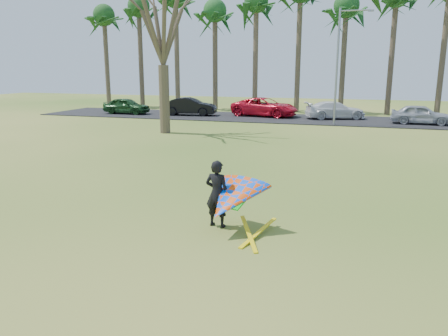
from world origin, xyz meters
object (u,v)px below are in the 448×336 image
(car_2, at_px, (265,107))
(kite_flyer, at_px, (229,198))
(car_0, at_px, (126,106))
(car_1, at_px, (190,106))
(streetlight, at_px, (340,61))
(car_4, at_px, (421,114))
(car_3, at_px, (335,110))
(bare_tree_left, at_px, (162,19))

(car_2, height_order, kite_flyer, kite_flyer)
(car_0, xyz_separation_m, car_1, (5.80, 0.56, 0.04))
(streetlight, bearing_deg, car_1, 167.50)
(car_4, bearing_deg, car_0, 93.31)
(car_2, distance_m, kite_flyer, 26.47)
(streetlight, xyz_separation_m, car_3, (-0.33, 3.72, -3.72))
(streetlight, distance_m, car_4, 7.19)
(car_2, bearing_deg, car_1, 110.80)
(kite_flyer, bearing_deg, car_3, 87.77)
(bare_tree_left, bearing_deg, car_4, 29.76)
(car_4, distance_m, kite_flyer, 25.31)
(car_4, height_order, kite_flyer, kite_flyer)
(car_0, distance_m, kite_flyer, 29.60)
(streetlight, bearing_deg, car_3, 95.05)
(bare_tree_left, height_order, streetlight, bare_tree_left)
(car_2, bearing_deg, car_0, 108.53)
(streetlight, height_order, kite_flyer, streetlight)
(streetlight, relative_size, car_2, 1.44)
(car_4, bearing_deg, car_3, 78.78)
(kite_flyer, bearing_deg, car_4, 73.66)
(car_1, height_order, car_4, car_1)
(car_1, distance_m, car_3, 12.07)
(car_1, height_order, car_2, car_2)
(streetlight, bearing_deg, bare_tree_left, -145.43)
(car_0, distance_m, car_1, 5.82)
(streetlight, relative_size, car_1, 1.77)
(car_0, height_order, car_4, car_0)
(car_2, relative_size, car_4, 1.35)
(car_2, distance_m, car_3, 5.76)
(car_0, bearing_deg, car_3, -84.58)
(car_0, distance_m, car_4, 23.94)
(car_2, bearing_deg, streetlight, -111.96)
(car_2, relative_size, kite_flyer, 2.32)
(car_0, relative_size, car_2, 0.74)
(car_1, distance_m, car_4, 18.15)
(streetlight, relative_size, kite_flyer, 3.35)
(bare_tree_left, bearing_deg, car_2, 69.44)
(bare_tree_left, height_order, car_1, bare_tree_left)
(car_0, height_order, car_3, car_0)
(car_3, bearing_deg, car_1, 74.17)
(streetlight, relative_size, car_4, 1.95)
(car_3, bearing_deg, car_0, 74.45)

